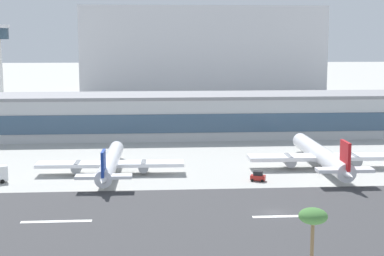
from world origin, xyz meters
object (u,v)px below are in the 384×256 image
object	(u,v)px
terminal_building	(200,115)
airliner_red_tail_gate_1	(322,156)
service_baggage_tug_1	(258,176)
palm_tree_0	(313,218)
distant_hotel_block	(203,51)
airliner_navy_tail_gate_0	(110,163)

from	to	relation	value
terminal_building	airliner_red_tail_gate_1	bearing A→B (deg)	-64.19
service_baggage_tug_1	palm_tree_0	bearing A→B (deg)	-72.76
airliner_red_tail_gate_1	distant_hotel_block	bearing A→B (deg)	4.25
airliner_navy_tail_gate_0	terminal_building	bearing A→B (deg)	-23.59
terminal_building	palm_tree_0	size ratio (longest dim) A/B	21.65
service_baggage_tug_1	distant_hotel_block	bearing A→B (deg)	109.11
distant_hotel_block	airliner_red_tail_gate_1	xyz separation A→B (m)	(11.11, -189.35, -21.15)
airliner_red_tail_gate_1	service_baggage_tug_1	distance (m)	20.71
airliner_navy_tail_gate_0	distant_hotel_block	bearing A→B (deg)	-10.01
terminal_building	service_baggage_tug_1	bearing A→B (deg)	-83.26
airliner_red_tail_gate_1	palm_tree_0	world-z (taller)	palm_tree_0
service_baggage_tug_1	airliner_navy_tail_gate_0	bearing A→B (deg)	-173.35
palm_tree_0	airliner_navy_tail_gate_0	bearing A→B (deg)	114.43
palm_tree_0	airliner_red_tail_gate_1	bearing A→B (deg)	72.35
airliner_navy_tail_gate_0	airliner_red_tail_gate_1	size ratio (longest dim) A/B	0.87
terminal_building	distant_hotel_block	size ratio (longest dim) A/B	1.66
terminal_building	airliner_red_tail_gate_1	world-z (taller)	terminal_building
terminal_building	distant_hotel_block	xyz separation A→B (m)	(13.78, 137.89, 17.47)
distant_hotel_block	palm_tree_0	size ratio (longest dim) A/B	13.08
terminal_building	distant_hotel_block	bearing A→B (deg)	84.29
airliner_red_tail_gate_1	palm_tree_0	xyz separation A→B (m)	(-21.13, -66.44, 5.71)
distant_hotel_block	palm_tree_0	world-z (taller)	distant_hotel_block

